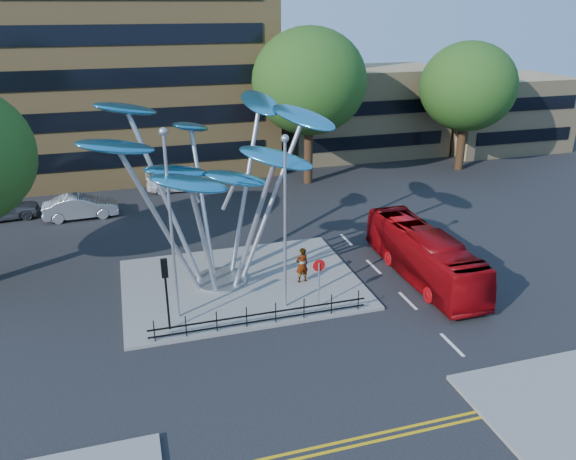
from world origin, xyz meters
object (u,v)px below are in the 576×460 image
object	(u,v)px
parked_car_mid	(81,207)
traffic_light_island	(165,279)
tree_right	(309,82)
parked_car_left	(1,208)
parked_car_right	(179,181)
red_bus	(423,255)
tree_far	(468,87)
street_lamp_left	(170,211)
street_lamp_right	(285,209)
pedestrian	(302,265)
no_entry_sign_island	(319,275)
leaf_sculpture	(212,154)

from	to	relation	value
parked_car_mid	traffic_light_island	bearing A→B (deg)	-167.50
tree_right	parked_car_mid	bearing A→B (deg)	-169.35
parked_car_left	parked_car_right	world-z (taller)	parked_car_left
tree_right	red_bus	distance (m)	19.13
tree_far	parked_car_right	size ratio (longest dim) A/B	2.16
street_lamp_left	traffic_light_island	xyz separation A→B (m)	(-0.50, -1.00, -2.74)
street_lamp_left	parked_car_right	distance (m)	20.17
street_lamp_right	parked_car_left	distance (m)	22.97
street_lamp_right	red_bus	bearing A→B (deg)	7.83
street_lamp_left	parked_car_right	bearing A→B (deg)	83.43
street_lamp_left	parked_car_left	xyz separation A→B (m)	(-9.95, 16.40, -4.55)
tree_right	traffic_light_island	size ratio (longest dim) A/B	3.54
pedestrian	parked_car_mid	size ratio (longest dim) A/B	0.39
parked_car_mid	tree_right	bearing A→B (deg)	-81.83
pedestrian	parked_car_right	xyz separation A→B (m)	(-4.29, 17.83, -0.38)
parked_car_left	parked_car_mid	world-z (taller)	parked_car_left
traffic_light_island	parked_car_mid	distance (m)	16.91
no_entry_sign_island	parked_car_right	bearing A→B (deg)	101.73
red_bus	pedestrian	world-z (taller)	red_bus
tree_right	tree_far	bearing A→B (deg)	0.00
street_lamp_right	pedestrian	xyz separation A→B (m)	(1.54, 2.17, -3.99)
leaf_sculpture	red_bus	world-z (taller)	leaf_sculpture
tree_right	parked_car_left	xyz separation A→B (m)	(-22.45, -2.10, -7.23)
pedestrian	tree_far	bearing A→B (deg)	-148.15
tree_far	pedestrian	size ratio (longest dim) A/B	5.67
leaf_sculpture	street_lamp_left	distance (m)	4.28
tree_far	parked_car_mid	world-z (taller)	tree_far
tree_far	no_entry_sign_island	xyz separation A→B (m)	(-20.00, -19.48, -5.29)
traffic_light_island	no_entry_sign_island	bearing A→B (deg)	0.13
street_lamp_left	pedestrian	xyz separation A→B (m)	(6.54, 1.67, -4.25)
street_lamp_right	parked_car_mid	xyz separation A→B (m)	(-9.85, 15.74, -4.30)
leaf_sculpture	no_entry_sign_island	xyz separation A→B (m)	(4.07, -4.16, -5.06)
tree_far	street_lamp_right	bearing A→B (deg)	-138.53
leaf_sculpture	no_entry_sign_island	size ratio (longest dim) A/B	5.19
street_lamp_right	tree_far	bearing A→B (deg)	41.47
tree_right	no_entry_sign_island	world-z (taller)	tree_right
no_entry_sign_island	leaf_sculpture	bearing A→B (deg)	134.33
tree_right	pedestrian	size ratio (longest dim) A/B	6.36
tree_far	no_entry_sign_island	distance (m)	28.42
tree_right	street_lamp_right	xyz separation A→B (m)	(-7.50, -19.00, -2.94)
leaf_sculpture	no_entry_sign_island	distance (m)	7.71
street_lamp_right	traffic_light_island	world-z (taller)	street_lamp_right
tree_right	no_entry_sign_island	distance (m)	21.31
parked_car_left	tree_far	bearing A→B (deg)	-92.59
no_entry_sign_island	parked_car_left	bearing A→B (deg)	133.43
parked_car_mid	leaf_sculpture	bearing A→B (deg)	-151.37
street_lamp_left	parked_car_mid	size ratio (longest dim) A/B	1.82
no_entry_sign_island	parked_car_left	xyz separation A→B (m)	(-16.45, 17.38, -1.01)
tree_far	red_bus	distance (m)	23.23
street_lamp_right	parked_car_right	size ratio (longest dim) A/B	1.66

